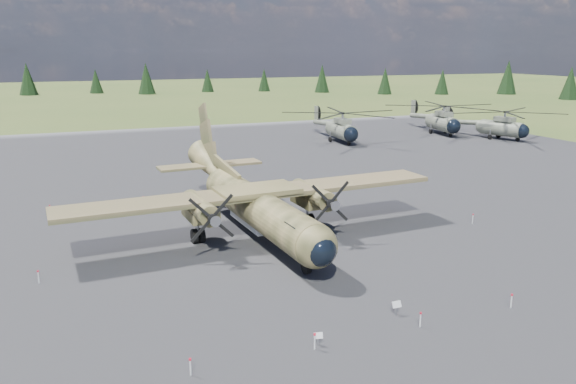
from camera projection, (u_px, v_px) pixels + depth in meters
name	position (u px, v px, depth m)	size (l,w,h in m)	color
ground	(288.00, 249.00, 40.50)	(500.00, 500.00, 0.00)	#505827
apron	(246.00, 213.00, 49.50)	(120.00, 120.00, 0.04)	#57565B
transport_plane	(252.00, 198.00, 43.50)	(29.52, 26.80, 9.73)	#3D3D21
helicopter_near	(341.00, 121.00, 86.58)	(20.06, 22.76, 4.77)	gray
helicopter_mid	(443.00, 114.00, 95.05)	(22.48, 24.40, 4.99)	gray
helicopter_far	(502.00, 119.00, 89.78)	(22.72, 23.23, 4.60)	gray
info_placard_left	(318.00, 337.00, 27.17)	(0.47, 0.29, 0.69)	gray
info_placard_right	(396.00, 306.00, 30.30)	(0.52, 0.23, 0.81)	gray
barrier_fence	(282.00, 244.00, 40.14)	(33.12, 29.62, 0.85)	silver
treeline	(220.00, 193.00, 36.64)	(336.72, 331.08, 10.96)	black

